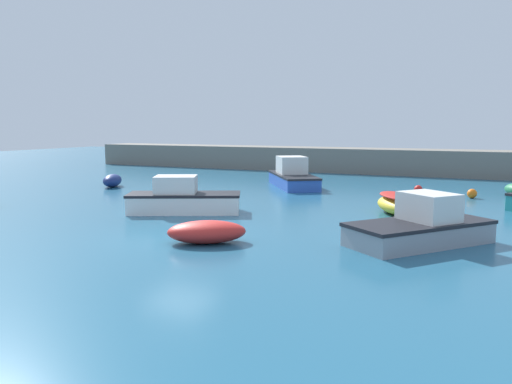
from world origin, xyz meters
TOP-DOWN VIEW (x-y plane):
  - ground_plane at (0.00, 0.00)m, footprint 120.00×120.00m
  - harbor_breakwater at (0.00, 27.99)m, footprint 53.30×3.79m
  - rowboat_with_red_cover at (6.31, 8.31)m, footprint 2.86×3.47m
  - motorboat_grey_hull at (8.05, 2.65)m, footprint 4.84×5.34m
  - motorboat_with_cabin at (-1.72, 16.00)m, footprint 5.25×6.32m
  - cabin_cruiser_white at (-2.79, 4.45)m, footprint 5.45×3.92m
  - open_tender_yellow at (1.33, -0.31)m, footprint 3.05×2.63m
  - dinghy_near_pier at (-12.44, 10.79)m, footprint 1.91×2.49m
  - mooring_buoy_red at (6.29, 16.08)m, footprint 0.48×0.48m
  - mooring_buoy_orange at (9.27, 15.13)m, footprint 0.53×0.53m

SIDE VIEW (x-z plane):
  - ground_plane at x=0.00m, z-range -0.20..0.00m
  - mooring_buoy_red at x=6.29m, z-range 0.00..0.48m
  - mooring_buoy_orange at x=9.27m, z-range 0.00..0.53m
  - open_tender_yellow at x=1.33m, z-range 0.00..0.77m
  - dinghy_near_pier at x=-12.44m, z-range 0.00..0.84m
  - rowboat_with_red_cover at x=6.31m, z-range 0.00..0.96m
  - motorboat_grey_hull at x=8.05m, z-range -0.28..1.47m
  - cabin_cruiser_white at x=-2.79m, z-range -0.21..1.50m
  - motorboat_with_cabin at x=-1.72m, z-range -0.29..1.69m
  - harbor_breakwater at x=0.00m, z-range 0.00..2.08m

